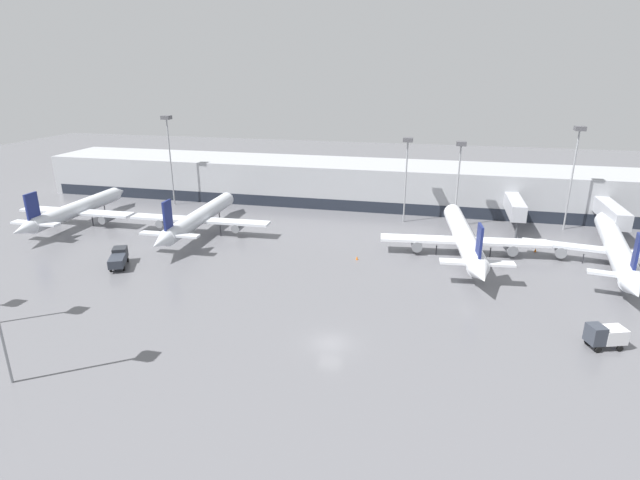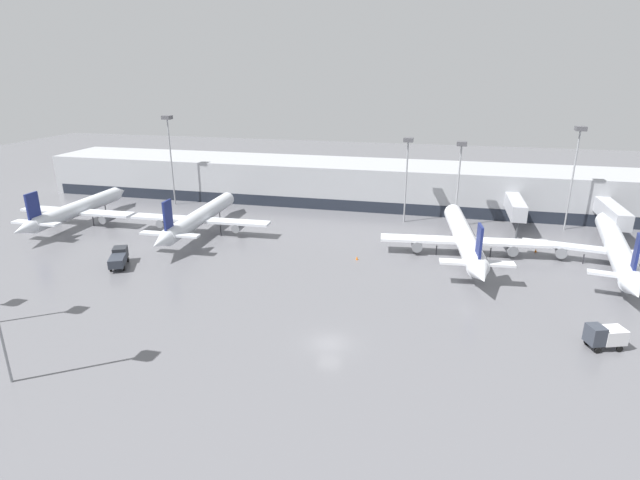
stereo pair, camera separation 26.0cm
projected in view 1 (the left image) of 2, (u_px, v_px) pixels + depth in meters
ground_plane at (330, 343)px, 55.33m from camera, size 320.00×320.00×0.00m
terminal_building at (389, 185)px, 110.78m from camera, size 160.00×29.51×9.00m
parked_jet_0 at (616, 248)px, 76.34m from camera, size 26.88×38.02×9.07m
parked_jet_1 at (199, 218)px, 91.13m from camera, size 26.49×33.32×9.10m
parked_jet_2 at (464, 238)px, 80.86m from camera, size 26.93×36.46×8.81m
parked_jet_3 at (76, 210)px, 96.67m from camera, size 23.40×31.64×8.73m
service_truck_0 at (119, 258)px, 76.46m from camera, size 4.38×6.24×2.50m
service_truck_1 at (605, 335)px, 54.01m from camera, size 4.47×3.24×2.76m
traffic_cone_0 at (357, 258)px, 79.50m from camera, size 0.39×0.39×0.61m
traffic_cone_2 at (535, 250)px, 82.88m from camera, size 0.39×0.39×0.63m
apron_light_mast_1 at (168, 136)px, 107.07m from camera, size 1.80×1.80×19.47m
apron_light_mast_2 at (577, 150)px, 89.88m from camera, size 1.80×1.80×19.21m
apron_light_mast_3 at (407, 155)px, 95.04m from camera, size 1.80×1.80×16.58m
apron_light_mast_6 at (460, 159)px, 92.42m from camera, size 1.80×1.80×16.26m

